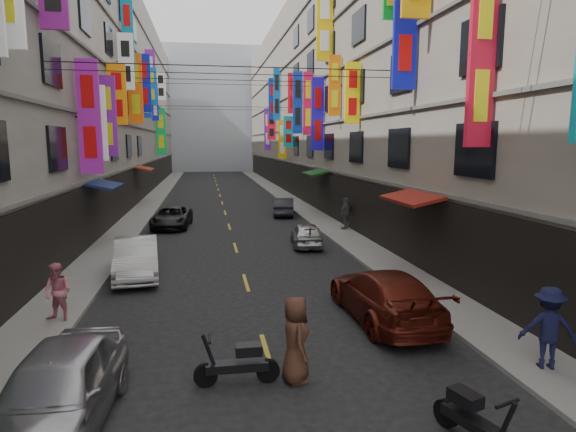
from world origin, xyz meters
name	(u,v)px	position (x,y,z in m)	size (l,w,h in m)	color
sidewalk_left	(149,204)	(-6.00, 42.00, 0.06)	(2.00, 90.00, 0.12)	slate
sidewalk_right	(292,201)	(6.00, 42.00, 0.06)	(2.00, 90.00, 0.12)	slate
building_row_left	(65,85)	(-11.99, 42.00, 9.49)	(10.14, 90.00, 19.00)	gray
building_row_right	(360,91)	(11.99, 42.00, 9.49)	(10.14, 90.00, 19.00)	gray
haze_block	(211,110)	(0.00, 92.00, 11.00)	(18.00, 8.00, 22.00)	#A9B2BC
shop_signage	(218,83)	(-0.33, 35.19, 9.10)	(14.00, 55.00, 11.80)	#0D139E
street_awnings	(207,183)	(-1.26, 26.00, 3.00)	(13.99, 35.20, 0.41)	#155024
overhead_cables	(227,77)	(0.00, 30.00, 8.80)	(14.00, 38.04, 1.24)	black
lane_markings	(224,207)	(0.00, 39.00, 0.00)	(0.12, 80.20, 0.01)	gold
scooter_near_right	(475,421)	(2.95, 7.83, 0.44)	(0.76, 1.75, 1.14)	black
scooter_crossing	(238,364)	(-0.78, 10.57, 0.44)	(1.80, 0.50, 1.14)	black
scooter_far_right	(307,240)	(3.36, 23.13, 0.44)	(0.50, 1.80, 1.14)	black
car_left_near	(57,390)	(-4.00, 9.46, 0.75)	(1.76, 4.38, 1.49)	#AFAFB4
car_left_mid	(136,258)	(-4.00, 19.45, 0.73)	(1.55, 4.43, 1.46)	silver
car_left_far	(172,217)	(-3.40, 30.29, 0.63)	(2.08, 4.51, 1.25)	black
car_right_near	(384,295)	(3.58, 13.63, 0.73)	(2.04, 5.01, 1.45)	#58180F
car_right_mid	(306,234)	(3.46, 23.75, 0.60)	(1.41, 3.50, 1.19)	#BBBABF
car_right_far	(284,207)	(4.00, 33.97, 0.63)	(1.34, 3.85, 1.27)	#2A2B32
pedestrian_lfar	(58,292)	(-5.46, 14.79, 0.94)	(0.79, 0.55, 1.64)	#D16E7D
pedestrian_rnear	(548,327)	(5.95, 9.97, 1.03)	(1.18, 0.61, 1.82)	black
pedestrian_rfar	(346,213)	(6.55, 27.42, 1.04)	(1.08, 0.61, 1.84)	slate
pedestrian_crossing	(295,339)	(0.42, 10.51, 0.93)	(0.91, 0.62, 1.86)	#492A1D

